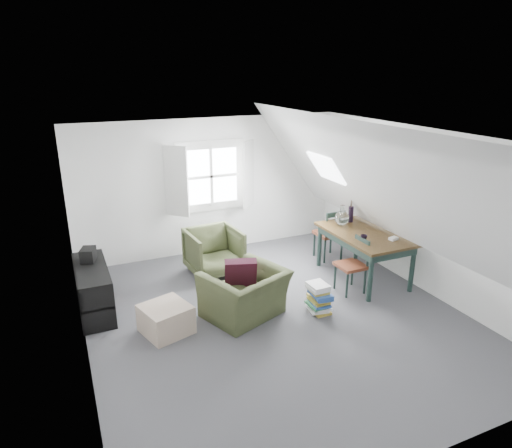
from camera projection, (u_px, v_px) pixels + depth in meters
name	position (u px, v px, depth m)	size (l,w,h in m)	color
floor	(276.00, 317.00, 6.44)	(5.50, 5.50, 0.00)	#4A4A4F
ceiling	(279.00, 139.00, 5.62)	(5.50, 5.50, 0.00)	white
wall_back	(211.00, 187.00, 8.40)	(5.00, 5.00, 0.00)	white
wall_front	(430.00, 342.00, 3.65)	(5.00, 5.00, 0.00)	white
wall_left	(76.00, 265.00, 5.07)	(5.50, 5.50, 0.00)	white
wall_right	(423.00, 211.00, 6.99)	(5.50, 5.50, 0.00)	white
slope_left	(158.00, 210.00, 5.26)	(5.50, 5.50, 0.00)	white
slope_right	(376.00, 183.00, 6.45)	(5.50, 5.50, 0.00)	white
dormer_window	(212.00, 177.00, 8.27)	(1.71, 0.35, 1.30)	white
skylight	(326.00, 168.00, 7.58)	(0.55, 0.75, 0.04)	white
armchair_near	(245.00, 315.00, 6.47)	(1.05, 0.92, 0.68)	#3C4326
armchair_far	(215.00, 273.00, 7.81)	(0.83, 0.86, 0.78)	#3C4326
throw_pillow	(241.00, 273.00, 6.40)	(0.44, 0.13, 0.44)	#3D1021
ottoman	(166.00, 319.00, 6.01)	(0.57, 0.57, 0.38)	tan
dining_table	(364.00, 239.00, 7.41)	(0.96, 1.60, 0.80)	#35220D
demijohn	(342.00, 218.00, 7.66)	(0.24, 0.24, 0.34)	silver
vase_twigs	(351.00, 213.00, 7.84)	(0.09, 0.10, 0.69)	black
cup	(364.00, 241.00, 7.02)	(0.10, 0.10, 0.10)	black
paper_box	(393.00, 239.00, 7.05)	(0.13, 0.09, 0.04)	white
dining_chair_far	(330.00, 233.00, 8.23)	(0.44, 0.44, 0.95)	maroon
dining_chair_near	(353.00, 264.00, 7.04)	(0.41, 0.41, 0.87)	maroon
media_shelf	(94.00, 292.00, 6.48)	(0.44, 1.32, 0.67)	black
electronics_box	(88.00, 255.00, 6.59)	(0.19, 0.26, 0.21)	black
magazine_stack	(319.00, 298.00, 6.49)	(0.33, 0.39, 0.44)	#B29933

